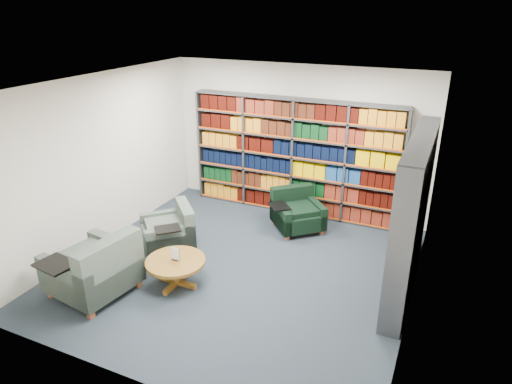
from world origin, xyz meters
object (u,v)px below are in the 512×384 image
at_px(chair_green_right, 296,213).
at_px(chair_teal_front, 97,271).
at_px(coffee_table, 176,265).
at_px(chair_teal_left, 172,231).

bearing_deg(chair_green_right, chair_teal_front, -120.50).
distance_m(chair_teal_front, coffee_table, 1.07).
height_order(chair_teal_left, chair_green_right, chair_teal_left).
bearing_deg(coffee_table, chair_green_right, 68.55).
bearing_deg(coffee_table, chair_teal_left, 126.45).
height_order(chair_green_right, chair_teal_front, chair_teal_front).
xyz_separation_m(chair_teal_left, chair_teal_front, (-0.17, -1.57, 0.08)).
xyz_separation_m(chair_teal_left, chair_green_right, (1.64, 1.51, -0.00)).
bearing_deg(chair_teal_left, chair_green_right, 42.63).
bearing_deg(chair_green_right, coffee_table, -111.45).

